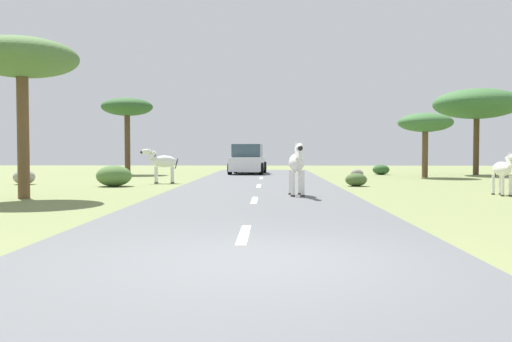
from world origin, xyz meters
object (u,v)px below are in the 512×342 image
zebra_2 (503,170)px  car_0 (248,160)px  rock_3 (24,177)px  tree_4 (477,104)px  tree_0 (425,123)px  rock_0 (357,174)px  bush_1 (356,180)px  bush_2 (381,170)px  tree_2 (127,108)px  bush_0 (114,176)px  tree_1 (22,60)px  zebra_1 (162,162)px  zebra_0 (297,163)px  rock_1 (353,178)px

zebra_2 → car_0: size_ratio=0.33×
rock_3 → tree_4: bearing=23.1°
tree_4 → tree_0: bearing=-140.7°
rock_3 → rock_0: bearing=17.8°
bush_1 → bush_2: bearing=73.3°
tree_2 → bush_0: 11.82m
tree_4 → tree_1: bearing=-140.0°
bush_0 → rock_0: (10.44, 5.85, -0.17)m
car_0 → rock_0: bearing=-38.7°
bush_2 → rock_3: 19.33m
bush_2 → rock_3: (-16.76, -9.63, 0.01)m
bush_0 → rock_3: bush_0 is taller
rock_3 → tree_0: bearing=19.0°
zebra_1 → bush_1: bearing=-103.3°
bush_2 → bush_0: bearing=-139.5°
tree_2 → rock_0: size_ratio=7.17×
zebra_1 → zebra_2: bearing=-118.6°
zebra_0 → bush_0: (-6.91, 4.90, -0.61)m
car_0 → bush_2: 7.86m
rock_3 → tree_2: bearing=80.1°
zebra_1 → rock_1: (8.61, 2.72, -0.81)m
zebra_2 → bush_2: bearing=-90.4°
rock_1 → tree_0: bearing=33.0°
zebra_0 → tree_2: (-9.30, 15.93, 2.92)m
rock_0 → rock_3: bearing=-162.2°
bush_0 → rock_3: 4.28m
zebra_1 → rock_1: size_ratio=4.25×
bush_0 → bush_1: 9.52m
zebra_0 → tree_1: bearing=0.8°
bush_1 → rock_0: size_ratio=1.34×
bush_0 → bush_2: bush_0 is taller
bush_1 → bush_2: 10.91m
bush_0 → zebra_2: bearing=-16.9°
car_0 → tree_4: 13.69m
car_0 → rock_1: car_0 is taller
zebra_0 → zebra_1: zebra_0 is taller
rock_1 → tree_4: bearing=36.2°
bush_1 → tree_4: bearing=50.1°
zebra_1 → bush_1: (8.03, -1.70, -0.66)m
tree_1 → rock_0: tree_1 is taller
tree_2 → zebra_0: bearing=-59.7°
zebra_2 → rock_0: size_ratio=2.27×
bush_1 → bush_2: (3.14, 10.45, 0.04)m
car_0 → bush_0: (-4.81, -10.87, -0.44)m
tree_2 → bush_2: 15.48m
tree_0 → bush_2: size_ratio=3.44×
zebra_2 → bush_2: size_ratio=1.47×
zebra_1 → rock_0: bearing=-68.4°
tree_1 → tree_2: (-1.34, 16.48, -0.06)m
tree_1 → rock_1: size_ratio=12.06×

